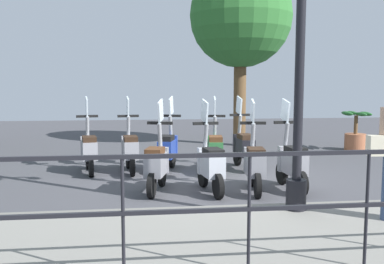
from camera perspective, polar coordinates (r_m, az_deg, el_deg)
ground_plane at (r=8.01m, az=3.75°, el=-6.52°), size 28.00×28.00×0.00m
promenade_walkway at (r=5.04m, az=10.51°, el=-13.58°), size 2.20×20.00×0.15m
fence_railing at (r=3.87m, az=15.40°, el=-7.33°), size 0.04×16.03×1.07m
lamp_post_near at (r=5.65m, az=14.18°, el=9.33°), size 0.26×0.90×4.39m
tree_distant at (r=12.70m, az=6.52°, el=14.97°), size 2.93×2.93×5.19m
potted_palm at (r=12.40m, az=20.96°, el=-0.25°), size 1.06×0.66×1.05m
scooter_near_0 at (r=7.43m, az=13.15°, el=-3.89°), size 1.23×0.44×1.54m
scooter_near_1 at (r=7.18m, az=8.33°, el=-4.16°), size 1.23×0.45×1.54m
scooter_near_2 at (r=7.06m, az=2.47°, el=-4.27°), size 1.23×0.46×1.54m
scooter_near_3 at (r=7.13m, az=-4.71°, el=-4.18°), size 1.21×0.52×1.54m
scooter_far_0 at (r=9.07m, az=6.86°, el=-1.93°), size 1.23×0.44×1.54m
scooter_far_1 at (r=8.70m, az=3.11°, el=-2.25°), size 1.23×0.44×1.54m
scooter_far_2 at (r=8.78m, az=-3.23°, el=-2.17°), size 1.21×0.53×1.54m
scooter_far_3 at (r=8.78m, az=-8.27°, el=-2.22°), size 1.23×0.44×1.54m
scooter_far_4 at (r=8.88m, az=-13.57°, el=-2.24°), size 1.22×0.48×1.54m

